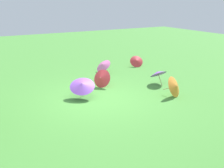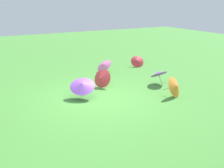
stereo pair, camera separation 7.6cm
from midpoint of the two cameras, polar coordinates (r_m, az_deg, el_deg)
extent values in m
plane|color=#478C38|center=(9.54, -3.34, -3.23)|extent=(40.00, 40.00, 0.00)
cylinder|color=tan|center=(14.34, 5.09, 4.62)|extent=(0.13, 0.29, 0.26)
cone|color=#D8383F|center=(14.13, 5.28, 5.06)|extent=(0.85, 0.76, 0.61)
sphere|color=tan|center=(14.07, 5.32, 5.17)|extent=(0.05, 0.06, 0.05)
cylinder|color=tan|center=(10.94, -1.78, 0.97)|extent=(0.39, 0.24, 0.22)
cone|color=#D8383F|center=(10.67, -2.61, 1.28)|extent=(0.79, 0.90, 0.76)
sphere|color=tan|center=(10.60, -2.83, 1.36)|extent=(0.06, 0.06, 0.05)
cylinder|color=tan|center=(13.01, -1.55, 3.38)|extent=(0.28, 0.07, 0.33)
cone|color=pink|center=(12.86, -2.20, 4.17)|extent=(0.80, 0.88, 0.61)
sphere|color=tan|center=(12.82, -2.36, 4.37)|extent=(0.06, 0.04, 0.05)
cylinder|color=tan|center=(11.15, 10.36, 0.88)|extent=(0.03, 0.28, 0.44)
cone|color=purple|center=(11.19, 9.88, 2.42)|extent=(0.75, 0.71, 0.48)
sphere|color=tan|center=(11.20, 9.79, 2.72)|extent=(0.04, 0.05, 0.05)
cylinder|color=tan|center=(10.00, 12.10, -0.91)|extent=(0.20, 0.38, 0.20)
cone|color=orange|center=(9.87, 13.57, -0.52)|extent=(0.93, 0.77, 0.79)
sphere|color=tan|center=(9.84, 13.95, -0.42)|extent=(0.05, 0.06, 0.05)
cylinder|color=tan|center=(9.70, -6.66, -1.53)|extent=(0.14, 0.23, 0.45)
cone|color=purple|center=(9.47, -6.80, -0.20)|extent=(1.22, 1.21, 0.54)
sphere|color=tan|center=(9.42, -6.83, 0.11)|extent=(0.05, 0.06, 0.05)
camera|label=1|loc=(0.04, -90.24, -0.08)|focal=41.59mm
camera|label=2|loc=(0.04, 89.76, 0.08)|focal=41.59mm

